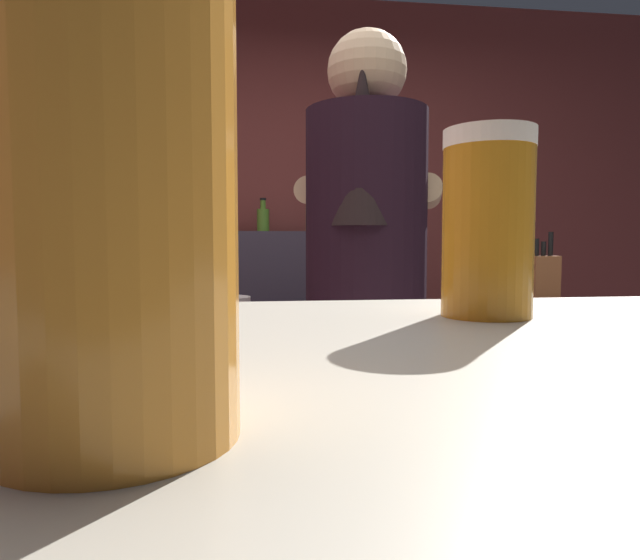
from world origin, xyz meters
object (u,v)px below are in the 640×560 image
knife_block (543,281)px  pint_glass_far (488,224)px  bottle_soy (232,217)px  pint_glass_near (112,195)px  bartender (365,296)px  bottle_vinegar (310,215)px  mixing_bowl (228,303)px  chefs_knife (418,310)px  bottle_hot_sauce (263,219)px

knife_block → pint_glass_far: (-0.89, -1.48, 0.16)m
bottle_soy → pint_glass_near: bearing=-88.7°
bartender → bottle_vinegar: size_ratio=6.78×
pint_glass_near → bottle_soy: (-0.07, 3.10, 0.14)m
mixing_bowl → chefs_knife: size_ratio=0.69×
chefs_knife → bottle_hot_sauce: bottle_hot_sauce is taller
knife_block → chefs_knife: knife_block is taller
chefs_knife → bottle_vinegar: 1.44m
chefs_knife → bottle_hot_sauce: 1.55m
mixing_bowl → bottle_hot_sauce: bearing=82.6°
pint_glass_near → pint_glass_far: (0.24, 0.26, 0.00)m
bartender → mixing_bowl: 0.70m
bartender → bottle_vinegar: 1.79m
pint_glass_near → bottle_vinegar: 3.12m
bottle_soy → bottle_vinegar: (0.46, -0.01, 0.02)m
bottle_hot_sauce → chefs_knife: bearing=-69.4°
mixing_bowl → pint_glass_near: 1.91m
pint_glass_far → bottle_hot_sauce: 2.89m
bartender → mixing_bowl: bearing=54.3°
bartender → pint_glass_near: (-0.36, -1.33, 0.16)m
bottle_soy → bottle_vinegar: bearing=-1.5°
bottle_soy → mixing_bowl: bearing=-88.8°
knife_block → mixing_bowl: (-1.17, 0.16, -0.08)m
knife_block → bottle_hot_sauce: 1.75m
bartender → bottle_soy: size_ratio=7.94×
pint_glass_near → bottle_hot_sauce: size_ratio=0.75×
pint_glass_far → bartender: bearing=83.3°
chefs_knife → bottle_vinegar: size_ratio=0.93×
bartender → knife_block: bartender is taller
chefs_knife → bottle_hot_sauce: (-0.53, 1.41, 0.39)m
chefs_knife → pint_glass_near: pint_glass_near is taller
pint_glass_near → bottle_soy: 3.10m
chefs_knife → bottle_soy: 1.59m
knife_block → chefs_knife: (-0.48, -0.00, -0.10)m
mixing_bowl → pint_glass_far: pint_glass_far is taller
chefs_knife → bottle_soy: size_ratio=1.09×
bartender → pint_glass_near: bearing=-176.5°
bartender → pint_glass_near: bartender is taller
pint_glass_near → bottle_hot_sauce: 3.14m
pint_glass_far → bottle_hot_sauce: bearing=92.4°
knife_block → pint_glass_far: 1.73m
chefs_knife → pint_glass_far: 1.55m
bottle_vinegar → bottle_hot_sauce: 0.28m
chefs_knife → bottle_hot_sauce: size_ratio=1.19×
bartender → mixing_bowl: (-0.41, 0.57, -0.08)m
pint_glass_near → bottle_hot_sauce: bearing=87.9°
chefs_knife → bottle_vinegar: (-0.25, 1.35, 0.41)m
bartender → chefs_knife: (0.28, 0.40, -0.10)m
pint_glass_far → bottle_soy: size_ratio=0.70×
bartender → bottle_vinegar: bartender is taller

